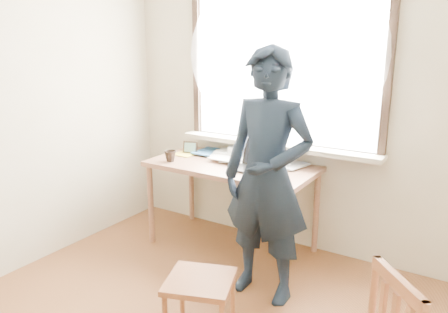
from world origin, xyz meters
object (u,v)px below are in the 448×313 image
Objects in this scene: laptop at (257,163)px; mug_dark at (170,156)px; desk at (232,173)px; work_chair at (200,288)px; mug_white at (234,152)px; person at (267,177)px.

laptop reaches higher than mug_dark.
desk is 2.87× the size of work_chair.
mug_dark is 0.21× the size of work_chair.
mug_white is 1.58m from work_chair.
work_chair is 0.87m from person.
laptop is 0.42m from mug_white.
work_chair is (0.49, -1.18, -0.35)m from desk.
desk is 0.81× the size of person.
mug_white is at bearing 112.97° from work_chair.
laptop is 0.59m from person.
mug_dark is at bearing -134.74° from mug_white.
mug_white reaches higher than desk.
desk is 10.94× the size of mug_white.
desk is at bearing 139.52° from person.
desk is 0.56m from mug_dark.
laptop is 0.79m from mug_dark.
desk is 4.10× the size of laptop.
person is at bearing -45.80° from mug_white.
mug_white is at bearing 45.26° from mug_dark.
desk is at bearing 173.33° from laptop.
person is (0.60, -0.51, 0.20)m from desk.
laptop is at bearing 13.83° from mug_dark.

